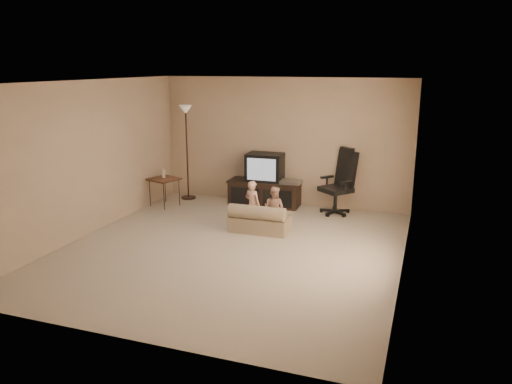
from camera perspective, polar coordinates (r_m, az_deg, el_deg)
floor at (r=7.68m, az=-2.78°, el=-6.51°), size 5.50×5.50×0.00m
room_shell at (r=7.27m, az=-2.93°, el=4.74°), size 5.50×5.50×5.50m
tv_stand at (r=9.88m, az=1.04°, el=0.93°), size 1.48×0.58×1.04m
office_chair at (r=9.45m, az=9.47°, el=0.19°), size 0.81×0.81×1.25m
side_table at (r=9.97m, az=-10.48°, el=1.45°), size 0.64×0.64×0.76m
floor_lamp at (r=10.32m, az=-7.97°, el=6.89°), size 0.30×0.30×1.94m
child_sofa at (r=8.37m, az=0.35°, el=-3.27°), size 0.99×0.56×0.48m
toddler_left at (r=8.45m, az=-0.39°, el=-1.50°), size 0.37×0.32×0.84m
toddler_right at (r=8.40m, az=2.08°, el=-1.88°), size 0.40×0.27×0.76m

